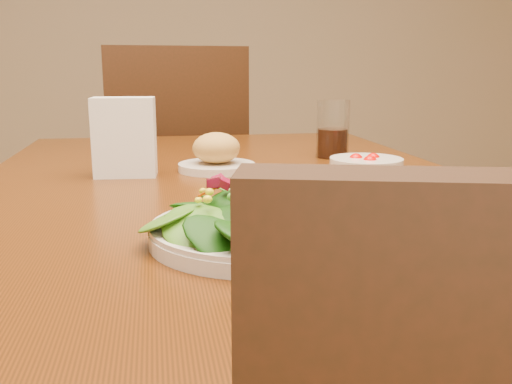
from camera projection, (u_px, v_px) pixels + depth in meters
dining_table at (232, 237)px, 1.03m from camera, size 0.90×1.40×0.75m
chair_far at (175, 189)px, 1.96m from camera, size 0.51×0.51×1.01m
salad_plate at (267, 218)px, 0.66m from camera, size 0.26×0.26×0.07m
bread_plate at (216, 155)px, 1.11m from camera, size 0.15×0.15×0.08m
tomato_bowl at (366, 167)px, 1.04m from camera, size 0.13×0.13×0.04m
drinking_glass at (333, 133)px, 1.27m from camera, size 0.07×0.07×0.13m
napkin_holder at (124, 135)px, 1.04m from camera, size 0.12×0.07×0.15m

